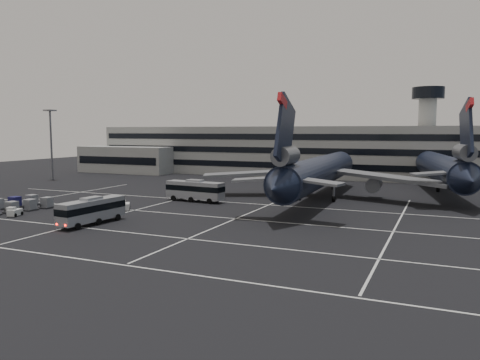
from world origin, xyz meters
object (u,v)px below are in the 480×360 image
Objects in this scene: trijet_main at (318,172)px; bus_far at (195,190)px; tug_a at (15,212)px; bus_near at (92,209)px; uld_cluster at (4,206)px.

trijet_main reaches higher than bus_far.
tug_a is (-17.61, -23.96, -1.55)m from bus_far.
bus_near is 14.97m from tug_a.
uld_cluster is (-42.78, -32.31, -4.36)m from trijet_main.
trijet_main is 22.98m from bus_far.
uld_cluster is (-22.76, -21.48, -1.29)m from bus_far.
bus_near is 24.21m from bus_far.
bus_near is at bearing -7.33° from uld_cluster.
trijet_main is 5.02× the size of bus_far.
bus_near reaches higher than tug_a.
trijet_main is at bearing 26.86° from tug_a.
trijet_main is 41.77m from bus_near.
bus_far is at bearing 88.01° from bus_near.
bus_near is at bearing -16.28° from tug_a.
trijet_main is at bearing 61.34° from bus_near.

